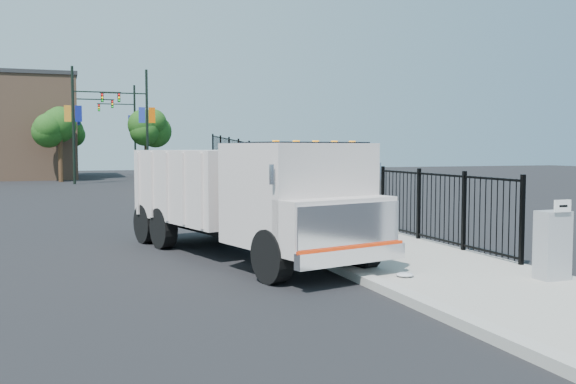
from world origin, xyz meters
name	(u,v)px	position (x,y,z in m)	size (l,w,h in m)	color
ground	(323,264)	(0.00, 0.00, 0.00)	(120.00, 120.00, 0.00)	black
sidewalk	(453,273)	(1.93, -2.00, 0.06)	(3.55, 12.00, 0.12)	#9E998E
curb	(365,279)	(0.00, -2.00, 0.08)	(0.30, 12.00, 0.16)	#ADAAA3
ramp	(232,202)	(2.12, 16.00, 0.00)	(3.95, 24.00, 1.70)	#9E998E
iron_fence	(290,187)	(3.55, 12.00, 0.90)	(0.10, 28.00, 1.80)	black
truck	(248,193)	(-1.28, 1.36, 1.49)	(4.33, 8.11, 2.65)	black
worker	(355,214)	(0.76, 0.00, 1.06)	(0.69, 0.45, 1.88)	maroon
utility_cabinet	(552,245)	(3.10, -3.37, 0.75)	(0.55, 0.40, 1.25)	gray
arrow_sign	(563,206)	(3.10, -3.59, 1.48)	(0.35, 0.04, 0.22)	white
debris	(405,275)	(0.69, -2.28, 0.16)	(0.33, 0.33, 0.08)	silver
light_pole_0	(78,120)	(-4.09, 33.44, 4.36)	(3.77, 0.22, 8.00)	black
light_pole_1	(143,121)	(0.29, 33.85, 4.36)	(3.78, 0.22, 8.00)	black
light_pole_2	(77,124)	(-4.00, 40.57, 4.36)	(3.77, 0.22, 8.00)	black
light_pole_3	(131,126)	(0.73, 45.77, 4.36)	(3.78, 0.22, 8.00)	black
tree_0	(60,128)	(-5.26, 36.92, 3.95)	(2.62, 2.62, 5.31)	#382314
tree_1	(146,130)	(1.38, 40.72, 3.94)	(2.46, 2.46, 5.23)	#382314
tree_2	(68,132)	(-4.52, 49.94, 3.94)	(2.58, 2.58, 5.29)	#382314
building	(11,129)	(-9.00, 44.00, 4.00)	(10.00, 10.00, 8.00)	#8C664C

